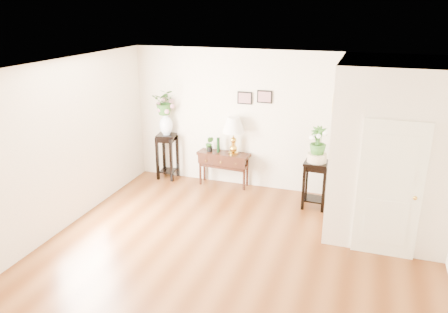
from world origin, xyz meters
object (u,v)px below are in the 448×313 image
at_px(plant_stand_b, 315,185).
at_px(table_lamp, 233,137).
at_px(console_table, 224,169).
at_px(plant_stand_a, 168,156).

bearing_deg(plant_stand_b, table_lamp, 165.21).
height_order(console_table, table_lamp, table_lamp).
distance_m(console_table, plant_stand_a, 1.29).
bearing_deg(console_table, plant_stand_a, -176.62).
relative_size(plant_stand_a, plant_stand_b, 1.10).
relative_size(console_table, plant_stand_a, 1.08).
height_order(table_lamp, plant_stand_b, table_lamp).
height_order(table_lamp, plant_stand_a, table_lamp).
relative_size(table_lamp, plant_stand_b, 0.86).
xyz_separation_m(table_lamp, plant_stand_a, (-1.49, 0.00, -0.57)).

